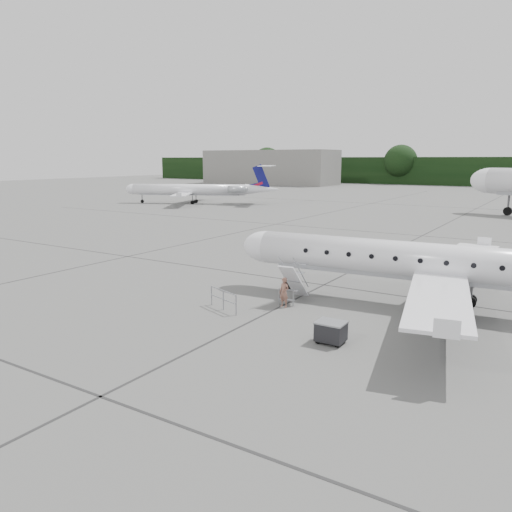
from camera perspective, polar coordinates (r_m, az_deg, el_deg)
The scene contains 8 objects.
ground at distance 23.42m, azimuth 11.74°, elevation -7.79°, with size 320.00×320.00×0.00m, color #5B5B59.
terminal_building at distance 152.15m, azimuth 1.60°, elevation 10.11°, with size 40.00×14.00×10.00m, color slate.
main_regional_jet at distance 26.21m, azimuth 21.58°, elevation 1.18°, with size 25.99×18.71×6.66m, color white, non-canonical shape.
airstair at distance 26.54m, azimuth 4.33°, elevation -2.99°, with size 0.85×2.16×2.09m, color white, non-canonical shape.
passenger at distance 25.52m, azimuth 3.23°, elevation -4.18°, with size 0.57×0.37×1.55m, color #87594A.
safety_railing at distance 25.14m, azimuth -3.75°, elevation -5.07°, with size 2.20×0.08×1.00m, color gray, non-canonical shape.
baggage_cart at distance 20.93m, azimuth 8.55°, elevation -8.56°, with size 1.14×0.92×0.98m, color black, non-canonical shape.
bg_regional_left at distance 85.90m, azimuth -7.70°, elevation 8.14°, with size 24.85×17.89×6.52m, color white, non-canonical shape.
Camera 1 is at (7.58, -20.87, 7.47)m, focal length 35.00 mm.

